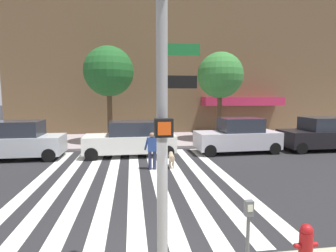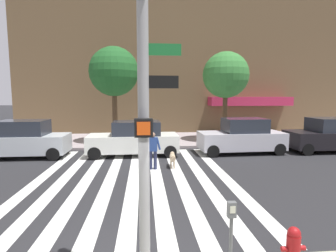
# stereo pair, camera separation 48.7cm
# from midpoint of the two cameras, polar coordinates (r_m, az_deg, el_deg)

# --- Properties ---
(ground_plane) EXTENTS (160.00, 160.00, 0.00)m
(ground_plane) POSITION_cam_midpoint_polar(r_m,az_deg,el_deg) (10.73, -4.62, -11.00)
(ground_plane) COLOR #232326
(sidewalk_far) EXTENTS (80.00, 6.00, 0.15)m
(sidewalk_far) POSITION_cam_midpoint_polar(r_m,az_deg,el_deg) (19.07, -4.91, -2.96)
(sidewalk_far) COLOR #9E9193
(sidewalk_far) RESTS_ON ground_plane
(crosswalk_stripes) EXTENTS (7.65, 10.56, 0.01)m
(crosswalk_stripes) POSITION_cam_midpoint_polar(r_m,az_deg,el_deg) (10.72, -6.02, -10.99)
(crosswalk_stripes) COLOR silver
(crosswalk_stripes) RESTS_ON ground_plane
(apartment_block) EXTENTS (31.71, 13.89, 24.94)m
(apartment_block) POSITION_cam_midpoint_polar(r_m,az_deg,el_deg) (30.10, 6.91, 24.42)
(apartment_block) COLOR brown
(apartment_block) RESTS_ON ground_plane
(traffic_light_pole) EXTENTS (0.74, 0.46, 5.80)m
(traffic_light_pole) POSITION_cam_midpoint_polar(r_m,az_deg,el_deg) (4.18, -1.88, 10.44)
(traffic_light_pole) COLOR gray
(traffic_light_pole) RESTS_ON sidewalk_near
(fire_hydrant) EXTENTS (0.44, 0.32, 0.76)m
(fire_hydrant) POSITION_cam_midpoint_polar(r_m,az_deg,el_deg) (5.80, 27.62, -22.17)
(fire_hydrant) COLOR maroon
(fire_hydrant) RESTS_ON sidewalk_near
(parking_meter_third_along) EXTENTS (0.14, 0.11, 1.36)m
(parking_meter_third_along) POSITION_cam_midpoint_polar(r_m,az_deg,el_deg) (4.89, 16.36, -20.60)
(parking_meter_third_along) COLOR #515456
(parking_meter_third_along) RESTS_ON sidewalk_near
(parked_car_near_curb) EXTENTS (4.80, 1.88, 1.95)m
(parked_car_near_curb) POSITION_cam_midpoint_polar(r_m,az_deg,el_deg) (15.68, -28.24, -2.70)
(parked_car_near_curb) COLOR silver
(parked_car_near_curb) RESTS_ON ground_plane
(parked_car_behind_first) EXTENTS (4.83, 1.95, 1.85)m
(parked_car_behind_first) POSITION_cam_midpoint_polar(r_m,az_deg,el_deg) (14.43, -6.33, -2.80)
(parked_car_behind_first) COLOR silver
(parked_car_behind_first) RESTS_ON ground_plane
(parked_car_third_in_line) EXTENTS (4.71, 2.00, 1.96)m
(parked_car_third_in_line) POSITION_cam_midpoint_polar(r_m,az_deg,el_deg) (15.51, 16.40, -2.26)
(parked_car_third_in_line) COLOR silver
(parked_car_third_in_line) RESTS_ON ground_plane
(parked_car_fourth_in_line) EXTENTS (4.89, 2.06, 1.94)m
(parked_car_fourth_in_line) POSITION_cam_midpoint_polar(r_m,az_deg,el_deg) (18.16, 32.25, -1.71)
(parked_car_fourth_in_line) COLOR black
(parked_car_fourth_in_line) RESTS_ON ground_plane
(street_tree_nearest) EXTENTS (3.20, 3.20, 6.21)m
(street_tree_nearest) POSITION_cam_midpoint_polar(r_m,az_deg,el_deg) (17.85, -10.73, 11.29)
(street_tree_nearest) COLOR #4C3823
(street_tree_nearest) RESTS_ON sidewalk_far
(street_tree_middle) EXTENTS (3.08, 3.08, 5.98)m
(street_tree_middle) POSITION_cam_midpoint_polar(r_m,az_deg,el_deg) (18.55, 13.02, 10.51)
(street_tree_middle) COLOR #4C3823
(street_tree_middle) RESTS_ON sidewalk_far
(pedestrian_dog_walker) EXTENTS (0.71, 0.27, 1.64)m
(pedestrian_dog_walker) POSITION_cam_midpoint_polar(r_m,az_deg,el_deg) (11.64, -2.06, -4.86)
(pedestrian_dog_walker) COLOR #282D4C
(pedestrian_dog_walker) RESTS_ON ground_plane
(dog_on_leash) EXTENTS (0.30, 1.00, 0.65)m
(dog_on_leash) POSITION_cam_midpoint_polar(r_m,az_deg,el_deg) (12.09, 2.13, -6.77)
(dog_on_leash) COLOR tan
(dog_on_leash) RESTS_ON ground_plane
(pedestrian_bystander) EXTENTS (0.71, 0.27, 1.64)m
(pedestrian_bystander) POSITION_cam_midpoint_polar(r_m,az_deg,el_deg) (18.30, 14.39, -0.38)
(pedestrian_bystander) COLOR #6B6051
(pedestrian_bystander) RESTS_ON sidewalk_far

